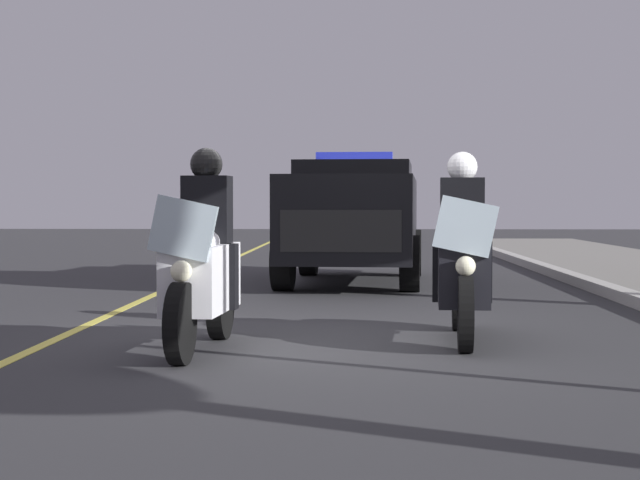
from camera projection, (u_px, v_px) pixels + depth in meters
ground_plane at (319, 340)px, 9.15m from camera, size 80.00×80.00×0.00m
lane_stripe_center at (58, 338)px, 9.23m from camera, size 48.00×0.12×0.01m
police_motorcycle_lead_left at (202, 268)px, 8.44m from camera, size 2.14×0.62×1.72m
police_motorcycle_lead_right at (463, 264)px, 9.08m from camera, size 2.14×0.62×1.72m
police_suv at (354, 215)px, 15.73m from camera, size 5.02×2.36×2.05m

